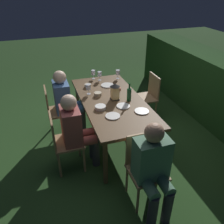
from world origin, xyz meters
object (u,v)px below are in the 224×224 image
Objects in this scene: plate_c at (107,85)px; bowl_olives at (88,85)px; plate_b at (142,111)px; plate_d at (113,116)px; chair_side_right_a at (148,95)px; person_in_green at (154,167)px; chair_side_left_a at (55,109)px; bowl_salad at (98,94)px; person_in_blue at (66,100)px; wine_glass_a at (118,73)px; person_in_rust at (76,128)px; green_bottle_on_table at (129,94)px; wine_glass_b at (100,74)px; chair_head_far at (145,165)px; wine_glass_c at (88,87)px; chair_side_left_b at (63,140)px; plate_a at (123,106)px; dining_table at (112,103)px; bowl_dip at (100,107)px; bowl_bread at (117,89)px; wine_glass_d at (93,73)px; lantern_centerpiece at (115,91)px.

plate_c is 0.34m from bowl_olives.
plate_d is (-0.00, -0.44, 0.00)m from plate_b.
person_in_green reaches higher than chair_side_right_a.
person_in_green reaches higher than chair_side_left_a.
person_in_blue is at bearing -116.75° from bowl_salad.
wine_glass_a is at bearing 176.08° from plate_b.
person_in_rust is 1.24m from plate_c.
person_in_green is 5.55× the size of plate_b.
green_bottle_on_table reaches higher than bowl_salad.
chair_side_left_a is 1.03m from wine_glass_b.
chair_head_far is at bearing -0.80° from wine_glass_b.
person_in_green is 6.80× the size of wine_glass_b.
plate_d is (0.93, 0.51, 0.12)m from person_in_blue.
wine_glass_b is 1.32m from plate_b.
green_bottle_on_table is 0.67m from plate_c.
chair_head_far is at bearing -180.00° from person_in_green.
wine_glass_c is at bearing -54.94° from wine_glass_a.
green_bottle_on_table reaches higher than chair_side_left_b.
green_bottle_on_table is 1.45× the size of plate_a.
bowl_salad is (0.61, -0.20, -0.09)m from wine_glass_b.
plate_d is (0.48, -0.15, 0.06)m from dining_table.
chair_side_left_b reaches higher than bowl_dip.
chair_side_left_a is at bearing -137.91° from bowl_dip.
chair_side_right_a is at bearing 155.52° from person_in_green.
plate_a is at bearing 34.03° from wine_glass_c.
person_in_green is (1.88, 0.66, 0.00)m from person_in_blue.
chair_side_left_a is at bearing -117.10° from green_bottle_on_table.
plate_a is 0.30m from plate_b.
wine_glass_a is 0.82× the size of plate_d.
plate_d is (0.04, 0.71, 0.27)m from chair_side_left_b.
chair_side_left_b reaches higher than bowl_bread.
person_in_blue is at bearing -151.13° from plate_d.
person_in_blue is 0.80m from bowl_dip.
person_in_rust is 0.53m from plate_d.
bowl_salad is at bearing 133.50° from chair_side_left_b.
chair_side_left_a is 3.00× the size of green_bottle_on_table.
bowl_dip is (0.54, 0.05, -0.09)m from wine_glass_c.
plate_b is at bearing 13.96° from wine_glass_d.
bowl_salad is at bearing -131.97° from lantern_centerpiece.
chair_side_right_a is 4.34× the size of plate_a.
bowl_dip is (-1.21, -0.25, 0.14)m from person_in_green.
green_bottle_on_table is 2.47× the size of bowl_olives.
plate_c is (-0.09, 0.75, 0.12)m from person_in_blue.
plate_c is 1.88× the size of bowl_salad.
chair_head_far is 1.00× the size of chair_side_left_b.
wine_glass_d reaches higher than bowl_olives.
wine_glass_b is (-0.36, 0.69, 0.23)m from person_in_blue.
plate_a is (0.26, 0.09, 0.06)m from dining_table.
chair_head_far is 3.28× the size of lantern_centerpiece.
plate_b is at bearing 30.61° from dining_table.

